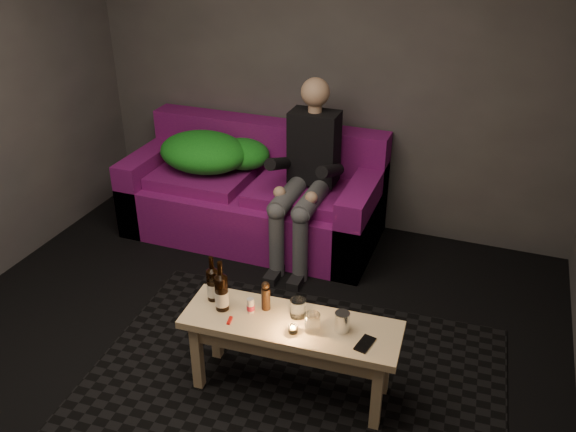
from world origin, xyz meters
name	(u,v)px	position (x,y,z in m)	size (l,w,h in m)	color
floor	(207,390)	(0.00, 0.00, 0.00)	(4.50, 4.50, 0.00)	black
room	(229,90)	(0.00, 0.47, 1.64)	(4.50, 4.50, 4.50)	silver
rug	(294,382)	(0.45, 0.22, 0.01)	(2.39, 1.74, 0.01)	black
sofa	(255,197)	(-0.47, 1.82, 0.32)	(2.04, 0.92, 0.88)	#700E6E
green_blanket	(211,152)	(-0.85, 1.81, 0.66)	(0.90, 0.61, 0.31)	#178222
person	(307,170)	(0.03, 1.65, 0.70)	(0.37, 0.84, 1.36)	black
coffee_table	(291,334)	(0.45, 0.17, 0.40)	(1.21, 0.45, 0.49)	#EEC68B
beer_bottle_a	(213,284)	(-0.03, 0.21, 0.59)	(0.07, 0.07, 0.28)	black
beer_bottle_b	(222,292)	(0.05, 0.15, 0.60)	(0.08, 0.08, 0.31)	black
salt_shaker	(251,305)	(0.21, 0.18, 0.53)	(0.04, 0.04, 0.09)	silver
pepper_mill	(266,299)	(0.28, 0.24, 0.56)	(0.05, 0.05, 0.13)	black
tumbler_back	(298,308)	(0.47, 0.24, 0.54)	(0.09, 0.09, 0.10)	white
tealight	(293,329)	(0.49, 0.10, 0.51)	(0.05, 0.05, 0.04)	white
tumbler_front	(312,323)	(0.58, 0.14, 0.54)	(0.08, 0.08, 0.10)	white
steel_cup	(342,322)	(0.73, 0.20, 0.54)	(0.08, 0.08, 0.11)	silver
smartphone	(365,344)	(0.87, 0.13, 0.49)	(0.07, 0.14, 0.01)	black
red_lighter	(230,320)	(0.14, 0.06, 0.49)	(0.02, 0.06, 0.01)	red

